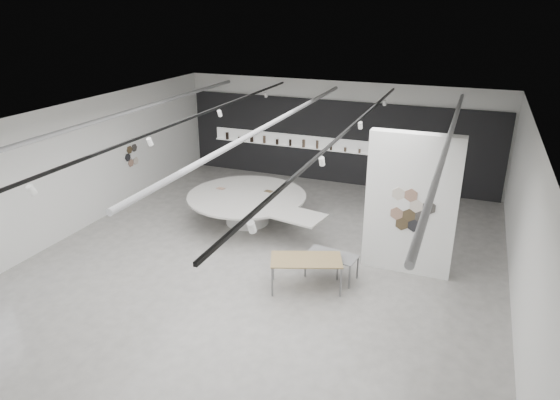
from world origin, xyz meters
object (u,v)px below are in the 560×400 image
at_px(partition_column, 411,205).
at_px(sample_table_stone, 332,257).
at_px(sample_table_wood, 306,261).
at_px(display_island, 249,205).
at_px(kitchen_counter, 420,185).

bearing_deg(partition_column, sample_table_stone, -146.86).
height_order(sample_table_wood, sample_table_stone, sample_table_wood).
bearing_deg(display_island, partition_column, -2.39).
height_order(partition_column, display_island, partition_column).
bearing_deg(partition_column, sample_table_wood, -139.53).
xyz_separation_m(display_island, sample_table_wood, (2.87, -2.95, 0.12)).
xyz_separation_m(sample_table_wood, sample_table_stone, (0.43, 0.70, -0.14)).
distance_m(sample_table_stone, kitchen_counter, 6.75).
height_order(display_island, kitchen_counter, kitchen_counter).
relative_size(display_island, kitchen_counter, 3.19).
height_order(partition_column, kitchen_counter, partition_column).
height_order(display_island, sample_table_stone, display_island).
xyz_separation_m(partition_column, sample_table_wood, (-2.08, -1.77, -1.07)).
relative_size(partition_column, display_island, 0.73).
distance_m(display_island, sample_table_wood, 4.12).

